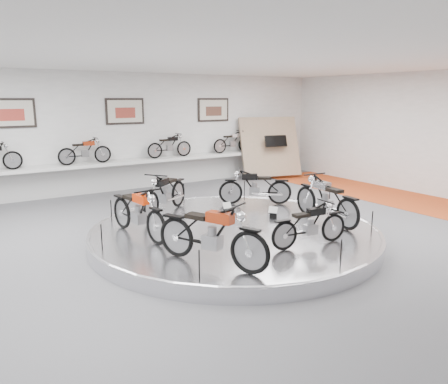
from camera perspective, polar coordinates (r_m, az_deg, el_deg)
floor at (r=9.67m, az=2.37°, el=-6.78°), size 16.00×16.00×0.00m
ceiling at (r=9.19m, az=2.60°, el=17.55°), size 16.00×16.00×0.00m
wall_back at (r=15.45m, az=-12.73°, el=7.65°), size 16.00×0.00×16.00m
orange_carpet_strip at (r=14.53m, az=24.94°, el=-1.44°), size 2.40×12.60×0.01m
dado_band at (r=15.61m, az=-12.45°, el=2.34°), size 15.68×0.04×1.10m
display_platform at (r=9.86m, az=1.37°, el=-5.48°), size 6.40×6.40×0.30m
platform_rim at (r=9.82m, az=1.38°, el=-4.81°), size 6.40×6.40×0.10m
shelf at (r=15.28m, az=-12.16°, el=3.85°), size 11.00×0.55×0.10m
poster_left at (r=14.56m, az=-26.01°, el=9.24°), size 1.35×0.06×0.88m
poster_center at (r=15.38m, az=-12.80°, el=10.24°), size 1.35×0.06×0.88m
poster_right at (r=16.90m, az=-1.39°, el=10.68°), size 1.35×0.06×0.88m
display_panel at (r=17.49m, az=6.04°, el=5.91°), size 2.56×1.52×2.30m
shelf_bike_b at (r=14.77m, az=-17.70°, el=4.90°), size 1.22×0.43×0.73m
shelf_bike_c at (r=15.80m, az=-7.12°, el=5.82°), size 1.22×0.43×0.73m
shelf_bike_d at (r=17.13m, az=1.10°, el=6.40°), size 1.22×0.43×0.73m
bike_a at (r=11.84m, az=4.09°, el=0.72°), size 1.72×1.41×0.98m
bike_b at (r=10.99m, az=-7.68°, el=-0.07°), size 1.82×1.58×1.06m
bike_c at (r=9.24m, az=-11.18°, el=-2.51°), size 0.87×1.88×1.07m
bike_d at (r=7.50m, az=-1.67°, el=-5.49°), size 1.42×2.02×1.13m
bike_e at (r=8.66m, az=11.14°, el=-4.16°), size 1.53×0.67×0.87m
bike_f at (r=10.39m, az=13.19°, el=-0.92°), size 0.82×1.90×1.08m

